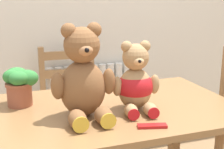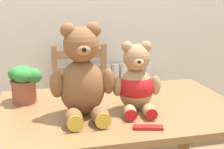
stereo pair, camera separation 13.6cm
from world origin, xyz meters
name	(u,v)px [view 2 (the right image)]	position (x,y,z in m)	size (l,w,h in m)	color
radiator	(107,112)	(0.16, 1.39, 0.34)	(0.78, 0.10, 0.74)	white
dining_table	(119,129)	(0.00, 0.39, 0.64)	(1.17, 0.78, 0.76)	olive
wooden_chair_behind	(83,108)	(-0.07, 1.19, 0.46)	(0.42, 0.39, 0.92)	#997047
teddy_bear_left	(82,77)	(-0.19, 0.32, 0.94)	(0.29, 0.28, 0.42)	brown
teddy_bear_right	(136,83)	(0.07, 0.32, 0.89)	(0.23, 0.25, 0.33)	tan
potted_plant	(24,81)	(-0.45, 0.56, 0.87)	(0.17, 0.17, 0.18)	#9E5138
chocolate_bar	(148,128)	(0.05, 0.10, 0.76)	(0.12, 0.04, 0.01)	red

